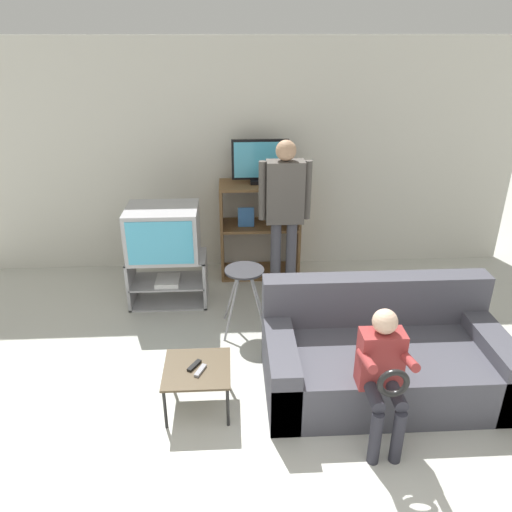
# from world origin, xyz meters

# --- Properties ---
(wall_back) EXTENTS (6.40, 0.06, 2.60)m
(wall_back) POSITION_xyz_m (0.00, 3.90, 1.30)
(wall_back) COLOR silver
(wall_back) RESTS_ON ground_plane
(tv_stand) EXTENTS (0.81, 0.44, 0.53)m
(tv_stand) POSITION_xyz_m (-0.80, 2.97, 0.26)
(tv_stand) COLOR #A8A8AD
(tv_stand) RESTS_ON ground_plane
(television_main) EXTENTS (0.71, 0.57, 0.52)m
(television_main) POSITION_xyz_m (-0.81, 2.99, 0.79)
(television_main) COLOR #B2B2B7
(television_main) RESTS_ON tv_stand
(media_shelf) EXTENTS (0.90, 0.46, 1.10)m
(media_shelf) POSITION_xyz_m (0.20, 3.60, 0.56)
(media_shelf) COLOR brown
(media_shelf) RESTS_ON ground_plane
(television_flat) EXTENTS (0.62, 0.20, 0.48)m
(television_flat) POSITION_xyz_m (0.20, 3.63, 1.33)
(television_flat) COLOR black
(television_flat) RESTS_ON media_shelf
(folding_stool) EXTENTS (0.42, 0.41, 0.65)m
(folding_stool) POSITION_xyz_m (-0.02, 2.40, 0.53)
(folding_stool) COLOR #99999E
(folding_stool) RESTS_ON ground_plane
(snack_table) EXTENTS (0.50, 0.50, 0.36)m
(snack_table) POSITION_xyz_m (-0.41, 1.34, 0.32)
(snack_table) COLOR brown
(snack_table) RESTS_ON ground_plane
(remote_control_black) EXTENTS (0.11, 0.14, 0.02)m
(remote_control_black) POSITION_xyz_m (-0.43, 1.35, 0.37)
(remote_control_black) COLOR black
(remote_control_black) RESTS_ON snack_table
(remote_control_white) EXTENTS (0.09, 0.15, 0.02)m
(remote_control_white) POSITION_xyz_m (-0.38, 1.29, 0.37)
(remote_control_white) COLOR gray
(remote_control_white) RESTS_ON snack_table
(couch) EXTENTS (1.87, 0.97, 0.83)m
(couch) POSITION_xyz_m (1.05, 1.50, 0.28)
(couch) COLOR #4C4C56
(couch) RESTS_ON ground_plane
(person_standing_adult) EXTENTS (0.53, 0.20, 1.68)m
(person_standing_adult) POSITION_xyz_m (0.42, 3.08, 1.03)
(person_standing_adult) COLOR #4C4C56
(person_standing_adult) RESTS_ON ground_plane
(person_seated_child) EXTENTS (0.33, 0.43, 1.00)m
(person_seated_child) POSITION_xyz_m (0.86, 0.94, 0.59)
(person_seated_child) COLOR #2D2D38
(person_seated_child) RESTS_ON ground_plane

